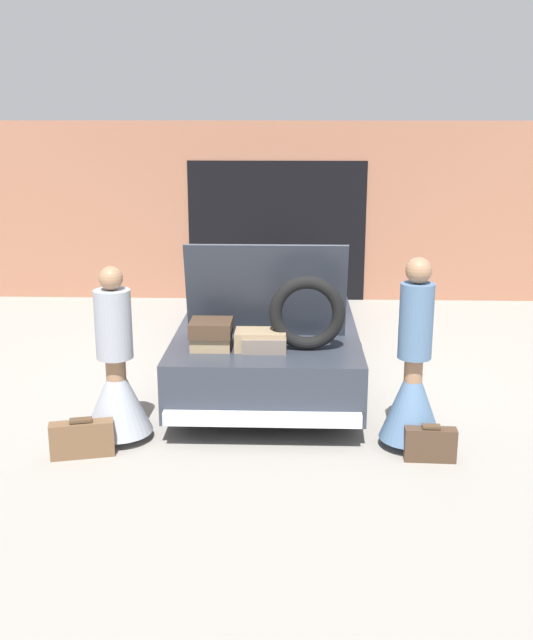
# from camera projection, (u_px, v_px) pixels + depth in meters

# --- Properties ---
(ground_plane) EXTENTS (40.00, 40.00, 0.00)m
(ground_plane) POSITION_uv_depth(u_px,v_px,m) (270.00, 364.00, 8.91)
(ground_plane) COLOR gray
(garage_wall_back) EXTENTS (12.00, 0.14, 2.80)m
(garage_wall_back) POSITION_uv_depth(u_px,v_px,m) (277.00, 213.00, 11.82)
(garage_wall_back) COLOR #9E664C
(garage_wall_back) RESTS_ON ground_plane
(car) EXTENTS (1.88, 4.72, 1.69)m
(car) POSITION_uv_depth(u_px,v_px,m) (270.00, 320.00, 8.76)
(car) COLOR #2D333D
(car) RESTS_ON ground_plane
(person_left) EXTENTS (0.62, 0.62, 1.60)m
(person_left) POSITION_uv_depth(u_px,v_px,m) (116.00, 380.00, 6.70)
(person_left) COLOR #997051
(person_left) RESTS_ON ground_plane
(person_right) EXTENTS (0.55, 0.55, 1.71)m
(person_right) POSITION_uv_depth(u_px,v_px,m) (413.00, 381.00, 6.53)
(person_right) COLOR #997051
(person_right) RESTS_ON ground_plane
(suitcase_beside_left_person) EXTENTS (0.56, 0.27, 0.35)m
(suitcase_beside_left_person) POSITION_uv_depth(u_px,v_px,m) (82.00, 439.00, 6.45)
(suitcase_beside_left_person) COLOR brown
(suitcase_beside_left_person) RESTS_ON ground_plane
(suitcase_beside_right_person) EXTENTS (0.44, 0.15, 0.32)m
(suitcase_beside_right_person) POSITION_uv_depth(u_px,v_px,m) (430.00, 444.00, 6.37)
(suitcase_beside_right_person) COLOR #473323
(suitcase_beside_right_person) RESTS_ON ground_plane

